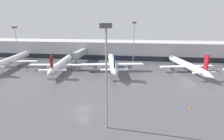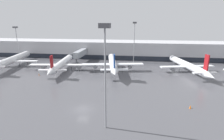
# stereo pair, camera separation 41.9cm
# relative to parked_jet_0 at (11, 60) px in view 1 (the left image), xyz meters

# --- Properties ---
(ground_plane) EXTENTS (320.00, 320.00, 0.00)m
(ground_plane) POSITION_rel_parked_jet_0_xyz_m (42.74, -34.03, -2.99)
(ground_plane) COLOR #4C4C51
(terminal_building) EXTENTS (160.00, 30.92, 9.00)m
(terminal_building) POSITION_rel_parked_jet_0_xyz_m (42.67, 27.88, 1.50)
(terminal_building) COLOR #B2B2B7
(terminal_building) RESTS_ON ground_plane
(parked_jet_0) EXTENTS (22.27, 38.11, 9.25)m
(parked_jet_0) POSITION_rel_parked_jet_0_xyz_m (0.00, 0.00, 0.00)
(parked_jet_0) COLOR white
(parked_jet_0) RESTS_ON ground_plane
(parked_jet_2) EXTENTS (24.70, 32.64, 8.98)m
(parked_jet_2) POSITION_rel_parked_jet_0_xyz_m (45.38, -1.51, 0.33)
(parked_jet_2) COLOR silver
(parked_jet_2) RESTS_ON ground_plane
(parked_jet_3) EXTENTS (21.61, 33.37, 9.06)m
(parked_jet_3) POSITION_rel_parked_jet_0_xyz_m (74.92, 1.95, -0.39)
(parked_jet_3) COLOR silver
(parked_jet_3) RESTS_ON ground_plane
(parked_jet_4) EXTENTS (26.20, 32.37, 8.18)m
(parked_jet_4) POSITION_rel_parked_jet_0_xyz_m (24.31, -2.63, -0.31)
(parked_jet_4) COLOR white
(parked_jet_4) RESTS_ON ground_plane
(traffic_cone_1) EXTENTS (0.43, 0.43, 0.78)m
(traffic_cone_1) POSITION_rel_parked_jet_0_xyz_m (67.31, -30.22, -2.60)
(traffic_cone_1) COLOR orange
(traffic_cone_1) RESTS_ON ground_plane
(traffic_cone_3) EXTENTS (0.36, 0.36, 0.72)m
(traffic_cone_3) POSITION_rel_parked_jet_0_xyz_m (18.76, -10.73, -2.63)
(traffic_cone_3) COLOR orange
(traffic_cone_3) RESTS_ON ground_plane
(apron_light_mast_1) EXTENTS (1.80, 1.80, 19.36)m
(apron_light_mast_1) POSITION_rel_parked_jet_0_xyz_m (53.44, 15.86, 12.17)
(apron_light_mast_1) COLOR gray
(apron_light_mast_1) RESTS_ON ground_plane
(apron_light_mast_2) EXTENTS (1.80, 1.80, 17.04)m
(apron_light_mast_2) POSITION_rel_parked_jet_0_xyz_m (-7.62, 15.93, 10.58)
(apron_light_mast_2) COLOR gray
(apron_light_mast_2) RESTS_ON ground_plane
(apron_light_mast_5) EXTENTS (1.80, 1.80, 19.16)m
(apron_light_mast_5) POSITION_rel_parked_jet_0_xyz_m (49.21, -40.38, 12.04)
(apron_light_mast_5) COLOR gray
(apron_light_mast_5) RESTS_ON ground_plane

